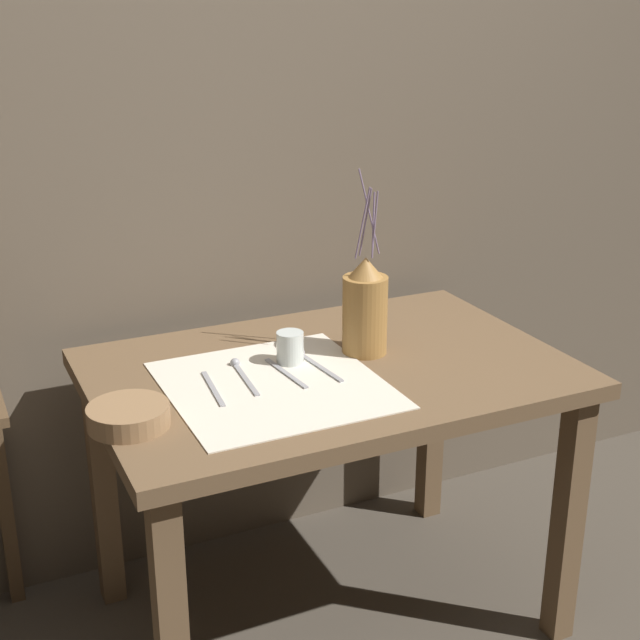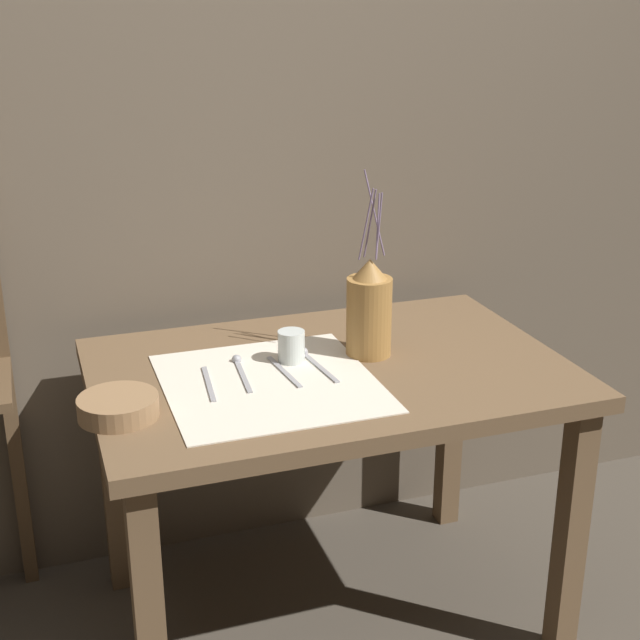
# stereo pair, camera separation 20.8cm
# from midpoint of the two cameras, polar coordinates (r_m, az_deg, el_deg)

# --- Properties ---
(ground_plane) EXTENTS (12.00, 12.00, 0.00)m
(ground_plane) POSITION_cam_midpoint_polar(r_m,az_deg,el_deg) (2.51, 3.05, -18.35)
(ground_plane) COLOR #473F35
(stone_wall_back) EXTENTS (7.00, 0.06, 2.40)m
(stone_wall_back) POSITION_cam_midpoint_polar(r_m,az_deg,el_deg) (2.45, -0.75, 11.71)
(stone_wall_back) COLOR brown
(stone_wall_back) RESTS_ON ground_plane
(wooden_table) EXTENTS (1.13, 0.76, 0.72)m
(wooden_table) POSITION_cam_midpoint_polar(r_m,az_deg,el_deg) (2.17, 3.35, -5.45)
(wooden_table) COLOR brown
(wooden_table) RESTS_ON ground_plane
(linen_cloth) EXTENTS (0.48, 0.49, 0.00)m
(linen_cloth) POSITION_cam_midpoint_polar(r_m,az_deg,el_deg) (2.04, -0.32, -4.10)
(linen_cloth) COLOR beige
(linen_cloth) RESTS_ON wooden_table
(pitcher_with_flowers) EXTENTS (0.11, 0.11, 0.45)m
(pitcher_with_flowers) POSITION_cam_midpoint_polar(r_m,az_deg,el_deg) (2.17, 5.91, 0.55)
(pitcher_with_flowers) COLOR olive
(pitcher_with_flowers) RESTS_ON wooden_table
(wooden_bowl) EXTENTS (0.17, 0.17, 0.05)m
(wooden_bowl) POSITION_cam_midpoint_polar(r_m,az_deg,el_deg) (1.90, -9.75, -5.56)
(wooden_bowl) COLOR #8E6B47
(wooden_bowl) RESTS_ON wooden_table
(glass_tumbler_near) EXTENTS (0.07, 0.07, 0.08)m
(glass_tumbler_near) POSITION_cam_midpoint_polar(r_m,az_deg,el_deg) (2.13, 0.94, -1.75)
(glass_tumbler_near) COLOR silver
(glass_tumbler_near) RESTS_ON wooden_table
(knife_center) EXTENTS (0.03, 0.19, 0.00)m
(knife_center) POSITION_cam_midpoint_polar(r_m,az_deg,el_deg) (2.03, -4.24, -4.15)
(knife_center) COLOR #939399
(knife_center) RESTS_ON wooden_table
(spoon_inner) EXTENTS (0.03, 0.21, 0.02)m
(spoon_inner) POSITION_cam_midpoint_polar(r_m,az_deg,el_deg) (2.11, -2.39, -3.02)
(spoon_inner) COLOR #939399
(spoon_inner) RESTS_ON wooden_table
(fork_inner) EXTENTS (0.03, 0.19, 0.00)m
(fork_inner) POSITION_cam_midpoint_polar(r_m,az_deg,el_deg) (2.09, 0.54, -3.39)
(fork_inner) COLOR #939399
(fork_inner) RESTS_ON wooden_table
(spoon_outer) EXTENTS (0.04, 0.21, 0.02)m
(spoon_outer) POSITION_cam_midpoint_polar(r_m,az_deg,el_deg) (2.16, 2.10, -2.50)
(spoon_outer) COLOR #939399
(spoon_outer) RESTS_ON wooden_table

